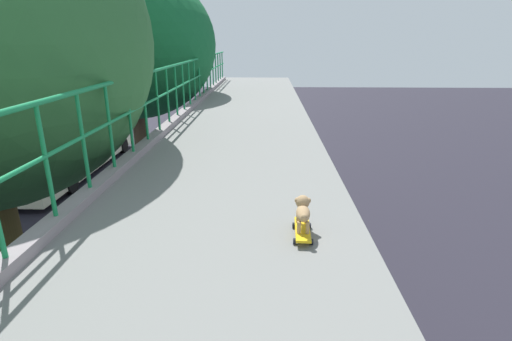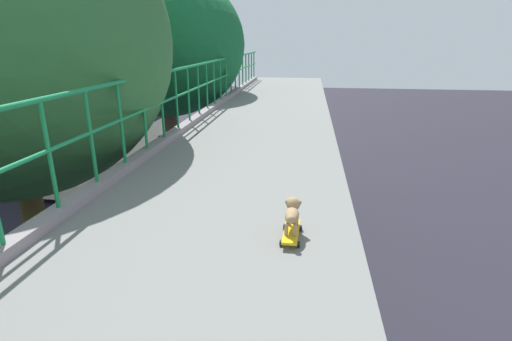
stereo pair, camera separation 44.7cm
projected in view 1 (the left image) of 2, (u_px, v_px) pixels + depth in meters
city_bus at (73, 139)px, 21.23m from camera, size 2.69×11.37×3.38m
roadside_tree_far at (133, 46)px, 12.59m from camera, size 5.41×5.41×9.34m
toy_skateboard at (302, 230)px, 3.66m from camera, size 0.20×0.50×0.08m
small_dog at (303, 210)px, 3.65m from camera, size 0.16×0.40×0.28m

